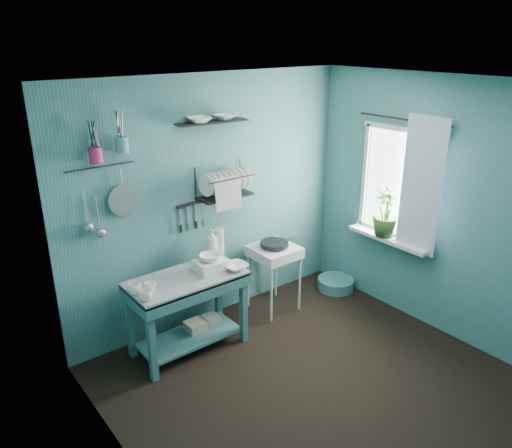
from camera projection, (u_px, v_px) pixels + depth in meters
floor at (312, 382)px, 4.32m from camera, size 3.20×3.20×0.00m
ceiling at (326, 84)px, 3.43m from camera, size 3.20×3.20×0.00m
wall_back at (212, 202)px, 4.98m from camera, size 3.20×0.00×3.20m
wall_front at (509, 337)px, 2.77m from camera, size 3.20×0.00×3.20m
wall_left at (125, 318)px, 2.95m from camera, size 0.00×3.00×3.00m
wall_right at (437, 208)px, 4.80m from camera, size 0.00×3.00×3.00m
work_counter at (188, 313)px, 4.66m from camera, size 1.14×0.69×0.76m
mug_left at (145, 295)px, 4.11m from camera, size 0.12×0.12×0.10m
mug_mid at (151, 287)px, 4.24m from camera, size 0.14×0.14×0.09m
mug_right at (135, 289)px, 4.22m from camera, size 0.17×0.17×0.10m
wash_tub at (210, 265)px, 4.64m from camera, size 0.28×0.22×0.10m
tub_bowl at (210, 258)px, 4.61m from camera, size 0.20×0.19×0.06m
soap_bottle at (212, 244)px, 4.86m from camera, size 0.11×0.12×0.30m
water_bottle at (220, 242)px, 4.93m from camera, size 0.09×0.09×0.28m
counter_bowl at (236, 267)px, 4.66m from camera, size 0.22×0.22×0.05m
hotplate_stand at (274, 278)px, 5.37m from camera, size 0.46×0.46×0.73m
frying_pan at (274, 244)px, 5.22m from camera, size 0.30×0.30×0.03m
knife_strip at (191, 204)px, 4.79m from camera, size 0.32×0.04×0.03m
dish_rack at (225, 181)px, 4.84m from camera, size 0.56×0.26×0.32m
upper_shelf at (212, 122)px, 4.59m from camera, size 0.71×0.25×0.01m
shelf_bowl_left at (199, 120)px, 4.50m from camera, size 0.24×0.24×0.05m
shelf_bowl_right at (225, 120)px, 4.67m from camera, size 0.22×0.22×0.05m
utensil_cup_magenta at (96, 155)px, 4.02m from camera, size 0.11×0.11×0.13m
utensil_cup_teal at (122, 145)px, 4.14m from camera, size 0.11×0.11×0.13m
colander at (123, 200)px, 4.32m from camera, size 0.28×0.03×0.28m
ladle_outer at (85, 207)px, 4.13m from camera, size 0.01×0.01×0.30m
ladle_inner at (97, 213)px, 4.21m from camera, size 0.01×0.01×0.30m
hook_rail at (101, 167)px, 4.13m from camera, size 0.60×0.01×0.01m
window_glass at (399, 183)px, 5.06m from camera, size 0.00×1.10×1.10m
windowsill at (388, 239)px, 5.23m from camera, size 0.16×0.95×0.04m
curtain at (421, 186)px, 4.79m from camera, size 0.00×1.35×1.35m
curtain_rod at (403, 119)px, 4.81m from camera, size 0.02×1.05×0.02m
potted_plant at (386, 213)px, 5.17m from camera, size 0.32×0.32×0.51m
storage_tin_large at (196, 332)px, 4.85m from camera, size 0.18×0.18×0.22m
storage_tin_small at (211, 324)px, 4.99m from camera, size 0.15×0.15×0.20m
floor_basin at (336, 284)px, 5.88m from camera, size 0.42×0.42×0.13m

